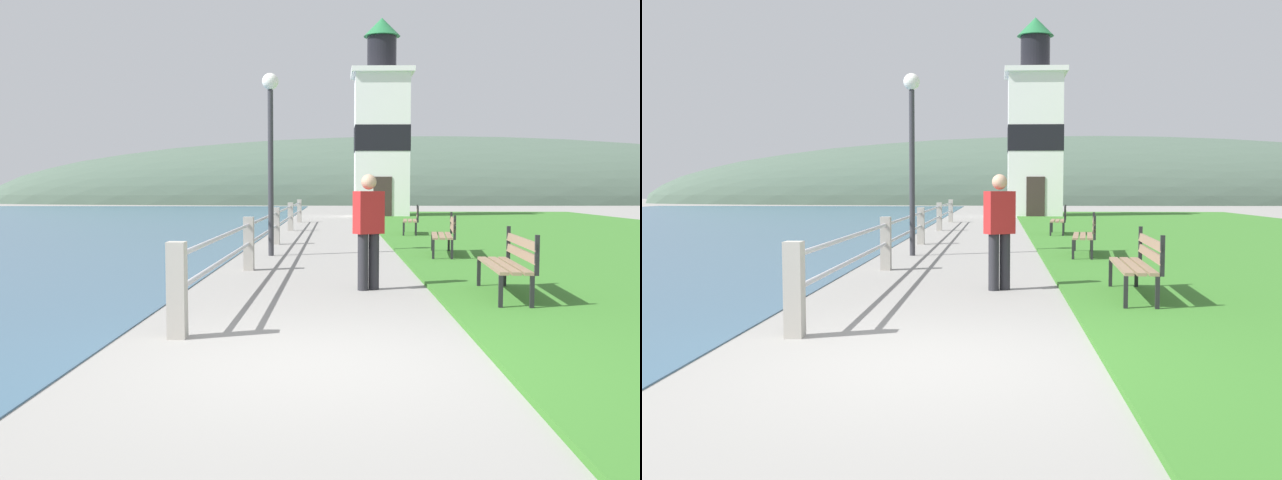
# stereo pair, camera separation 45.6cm
# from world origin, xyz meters

# --- Properties ---
(ground_plane) EXTENTS (160.00, 160.00, 0.00)m
(ground_plane) POSITION_xyz_m (0.00, 0.00, 0.00)
(ground_plane) COLOR gray
(grass_verge) EXTENTS (12.00, 42.73, 0.06)m
(grass_verge) POSITION_xyz_m (7.52, 14.24, 0.03)
(grass_verge) COLOR #387528
(grass_verge) RESTS_ON ground_plane
(seawall_railing) EXTENTS (0.18, 23.39, 0.97)m
(seawall_railing) POSITION_xyz_m (-1.42, 12.61, 0.57)
(seawall_railing) COLOR #A8A399
(seawall_railing) RESTS_ON ground_plane
(park_bench_near) EXTENTS (0.58, 1.96, 0.94)m
(park_bench_near) POSITION_xyz_m (2.48, 3.47, 0.54)
(park_bench_near) COLOR #846B51
(park_bench_near) RESTS_ON ground_plane
(park_bench_midway) EXTENTS (0.70, 1.99, 0.94)m
(park_bench_midway) POSITION_xyz_m (2.50, 9.22, 0.54)
(park_bench_midway) COLOR #846B51
(park_bench_midway) RESTS_ON ground_plane
(park_bench_far) EXTENTS (0.64, 1.69, 0.94)m
(park_bench_far) POSITION_xyz_m (2.51, 15.93, 0.54)
(park_bench_far) COLOR #846B51
(park_bench_far) RESTS_ON ground_plane
(lighthouse) EXTENTS (3.08, 3.08, 9.94)m
(lighthouse) POSITION_xyz_m (2.42, 30.37, 4.22)
(lighthouse) COLOR white
(lighthouse) RESTS_ON ground_plane
(person_strolling) EXTENTS (0.47, 0.40, 1.69)m
(person_strolling) POSITION_xyz_m (0.64, 4.40, 0.92)
(person_strolling) COLOR #28282D
(person_strolling) RESTS_ON ground_plane
(lamp_post) EXTENTS (0.36, 0.36, 3.96)m
(lamp_post) POSITION_xyz_m (-1.27, 9.55, 2.74)
(lamp_post) COLOR #333338
(lamp_post) RESTS_ON ground_plane
(distant_hillside) EXTENTS (80.00, 16.00, 12.00)m
(distant_hillside) POSITION_xyz_m (8.00, 58.48, 0.00)
(distant_hillside) COLOR #475B4C
(distant_hillside) RESTS_ON ground_plane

